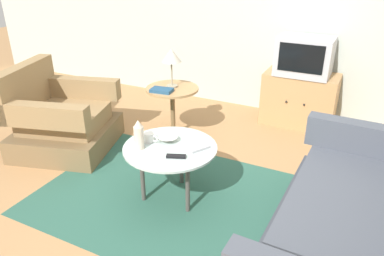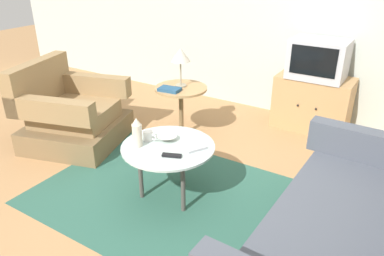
{
  "view_description": "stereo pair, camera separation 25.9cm",
  "coord_description": "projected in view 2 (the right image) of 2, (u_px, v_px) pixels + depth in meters",
  "views": [
    {
      "loc": [
        1.35,
        -2.02,
        1.86
      ],
      "look_at": [
        0.13,
        0.44,
        0.55
      ],
      "focal_mm": 34.44,
      "sensor_mm": 36.0,
      "label": 1
    },
    {
      "loc": [
        1.58,
        -1.89,
        1.86
      ],
      "look_at": [
        0.13,
        0.44,
        0.55
      ],
      "focal_mm": 34.44,
      "sensor_mm": 36.0,
      "label": 2
    }
  ],
  "objects": [
    {
      "name": "table_lamp",
      "position": [
        180.0,
        56.0,
        3.79
      ],
      "size": [
        0.21,
        0.21,
        0.41
      ],
      "color": "#9E937A",
      "rests_on": "side_table"
    },
    {
      "name": "area_rug",
      "position": [
        170.0,
        195.0,
        3.12
      ],
      "size": [
        2.18,
        1.61,
        0.0
      ],
      "primitive_type": "cube",
      "color": "#2D5B4C",
      "rests_on": "ground"
    },
    {
      "name": "television",
      "position": [
        318.0,
        59.0,
        3.97
      ],
      "size": [
        0.59,
        0.45,
        0.42
      ],
      "color": "#B7B7BC",
      "rests_on": "tv_stand"
    },
    {
      "name": "vase",
      "position": [
        137.0,
        133.0,
        2.86
      ],
      "size": [
        0.08,
        0.08,
        0.24
      ],
      "color": "beige",
      "rests_on": "coffee_table"
    },
    {
      "name": "ground_plane",
      "position": [
        150.0,
        205.0,
        3.0
      ],
      "size": [
        16.0,
        16.0,
        0.0
      ],
      "primitive_type": "plane",
      "color": "#AD7F51"
    },
    {
      "name": "tv_remote_silver",
      "position": [
        197.0,
        149.0,
        2.84
      ],
      "size": [
        0.12,
        0.17,
        0.02
      ],
      "rotation": [
        0.0,
        0.0,
        1.05
      ],
      "color": "#B2B2B7",
      "rests_on": "coffee_table"
    },
    {
      "name": "tv_stand",
      "position": [
        312.0,
        103.0,
        4.21
      ],
      "size": [
        0.82,
        0.47,
        0.61
      ],
      "color": "tan",
      "rests_on": "ground"
    },
    {
      "name": "bowl",
      "position": [
        167.0,
        138.0,
        2.99
      ],
      "size": [
        0.16,
        0.16,
        0.04
      ],
      "color": "silver",
      "rests_on": "coffee_table"
    },
    {
      "name": "side_table",
      "position": [
        181.0,
        101.0,
        3.98
      ],
      "size": [
        0.56,
        0.56,
        0.57
      ],
      "color": "tan",
      "rests_on": "ground"
    },
    {
      "name": "coffee_table",
      "position": [
        168.0,
        151.0,
        2.93
      ],
      "size": [
        0.75,
        0.75,
        0.48
      ],
      "color": "#B2C6C1",
      "rests_on": "ground"
    },
    {
      "name": "armchair",
      "position": [
        71.0,
        116.0,
        3.9
      ],
      "size": [
        1.12,
        1.14,
        0.87
      ],
      "rotation": [
        0.0,
        0.0,
        -1.28
      ],
      "color": "brown",
      "rests_on": "ground"
    },
    {
      "name": "couch",
      "position": [
        350.0,
        244.0,
        2.19
      ],
      "size": [
        1.02,
        1.86,
        0.89
      ],
      "rotation": [
        0.0,
        0.0,
        1.54
      ],
      "color": "#3E424B",
      "rests_on": "ground"
    },
    {
      "name": "book",
      "position": [
        170.0,
        89.0,
        3.8
      ],
      "size": [
        0.24,
        0.17,
        0.03
      ],
      "rotation": [
        0.0,
        0.0,
        0.12
      ],
      "color": "navy",
      "rests_on": "side_table"
    },
    {
      "name": "back_wall",
      "position": [
        274.0,
        1.0,
        4.34
      ],
      "size": [
        9.0,
        0.12,
        2.7
      ],
      "primitive_type": "cube",
      "color": "#B2BCB2",
      "rests_on": "ground"
    },
    {
      "name": "tv_remote_dark",
      "position": [
        172.0,
        155.0,
        2.75
      ],
      "size": [
        0.15,
        0.09,
        0.02
      ],
      "rotation": [
        0.0,
        0.0,
        0.38
      ],
      "color": "black",
      "rests_on": "coffee_table"
    },
    {
      "name": "mug",
      "position": [
        149.0,
        136.0,
        2.98
      ],
      "size": [
        0.13,
        0.08,
        0.08
      ],
      "color": "white",
      "rests_on": "coffee_table"
    }
  ]
}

